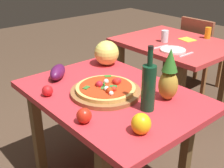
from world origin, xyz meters
name	(u,v)px	position (x,y,z in m)	size (l,w,h in m)	color
display_table	(111,106)	(0.00, 0.00, 0.63)	(1.13, 0.80, 0.73)	brown
background_table	(174,52)	(-0.43, 1.17, 0.63)	(1.05, 0.84, 0.73)	brown
dining_chair	(199,50)	(-0.56, 1.81, 0.48)	(0.40, 0.40, 0.85)	#905B33
pizza_board	(106,92)	(-0.01, -0.04, 0.74)	(0.43, 0.43, 0.03)	#905B33
pizza	(106,88)	(-0.01, -0.03, 0.77)	(0.36, 0.36, 0.06)	#E6B15B
wine_bottle	(149,87)	(0.29, 0.01, 0.87)	(0.08, 0.08, 0.36)	#123A23
pineapple_left	(169,77)	(0.28, 0.19, 0.87)	(0.11, 0.11, 0.31)	#AF8A2F
melon	(107,53)	(-0.39, 0.28, 0.82)	(0.18, 0.18, 0.18)	#E8DB63
bell_pepper	(141,124)	(0.42, -0.17, 0.78)	(0.10, 0.10, 0.11)	yellow
eggplant	(58,72)	(-0.40, -0.13, 0.78)	(0.20, 0.09, 0.09)	#501544
tomato_beside_pepper	(84,116)	(0.17, -0.32, 0.77)	(0.08, 0.08, 0.08)	red
tomato_near_board	(47,91)	(-0.21, -0.32, 0.77)	(0.07, 0.07, 0.07)	red
drinking_glass_juice	(208,33)	(-0.30, 1.50, 0.79)	(0.06, 0.06, 0.11)	orange
drinking_glass_water	(165,36)	(-0.49, 1.09, 0.79)	(0.07, 0.07, 0.11)	silver
dinner_plate	(173,50)	(-0.27, 0.93, 0.74)	(0.22, 0.22, 0.02)	white
fork_utensil	(161,47)	(-0.41, 0.93, 0.74)	(0.02, 0.18, 0.01)	silver
knife_utensil	(186,55)	(-0.13, 0.93, 0.74)	(0.02, 0.18, 0.01)	silver
napkin_folded	(187,40)	(-0.39, 1.31, 0.74)	(0.14, 0.12, 0.01)	yellow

